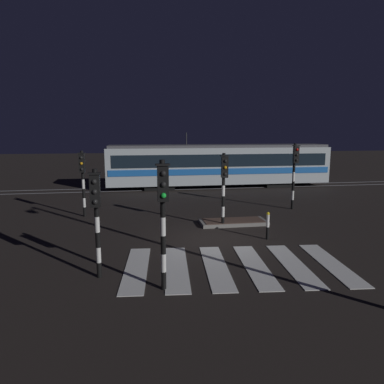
% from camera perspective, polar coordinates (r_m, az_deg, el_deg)
% --- Properties ---
extents(ground_plane, '(120.00, 120.00, 0.00)m').
position_cam_1_polar(ground_plane, '(14.35, 3.67, -7.56)').
color(ground_plane, black).
extents(rail_near, '(80.00, 0.12, 0.03)m').
position_cam_1_polar(rail_near, '(26.37, -2.46, 0.38)').
color(rail_near, '#59595E').
rests_on(rail_near, ground).
extents(rail_far, '(80.00, 0.12, 0.03)m').
position_cam_1_polar(rail_far, '(27.78, -2.82, 0.85)').
color(rail_far, '#59595E').
rests_on(rail_far, ground).
extents(crosswalk_zebra, '(7.28, 4.46, 0.02)m').
position_cam_1_polar(crosswalk_zebra, '(11.71, 6.92, -11.59)').
color(crosswalk_zebra, silver).
rests_on(crosswalk_zebra, ground).
extents(traffic_island, '(3.07, 1.27, 0.18)m').
position_cam_1_polar(traffic_island, '(16.77, 6.57, -4.77)').
color(traffic_island, slate).
rests_on(traffic_island, ground).
extents(traffic_light_corner_far_right, '(0.36, 0.42, 3.60)m').
position_cam_1_polar(traffic_light_corner_far_right, '(20.16, 16.00, 3.94)').
color(traffic_light_corner_far_right, black).
rests_on(traffic_light_corner_far_right, ground).
extents(traffic_light_median_centre, '(0.36, 0.42, 3.31)m').
position_cam_1_polar(traffic_light_median_centre, '(15.69, 5.11, 2.06)').
color(traffic_light_median_centre, black).
rests_on(traffic_light_median_centre, ground).
extents(traffic_light_corner_near_left, '(0.36, 0.42, 3.19)m').
position_cam_1_polar(traffic_light_corner_near_left, '(10.46, -14.99, -2.43)').
color(traffic_light_corner_near_left, black).
rests_on(traffic_light_corner_near_left, ground).
extents(traffic_light_corner_far_left, '(0.36, 0.42, 3.30)m').
position_cam_1_polar(traffic_light_corner_far_left, '(18.48, -17.00, 2.80)').
color(traffic_light_corner_far_left, black).
rests_on(traffic_light_corner_far_left, ground).
extents(traffic_light_kerb_mid_left, '(0.36, 0.42, 3.51)m').
position_cam_1_polar(traffic_light_kerb_mid_left, '(9.30, -4.63, -2.27)').
color(traffic_light_kerb_mid_left, black).
rests_on(traffic_light_kerb_mid_left, ground).
extents(tram, '(16.97, 2.58, 4.15)m').
position_cam_1_polar(tram, '(27.45, 4.34, 4.38)').
color(tram, '#B2BCC1').
rests_on(tram, ground).
extents(bollard_island_edge, '(0.12, 0.12, 1.11)m').
position_cam_1_polar(bollard_island_edge, '(14.52, 11.93, -5.25)').
color(bollard_island_edge, black).
rests_on(bollard_island_edge, ground).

